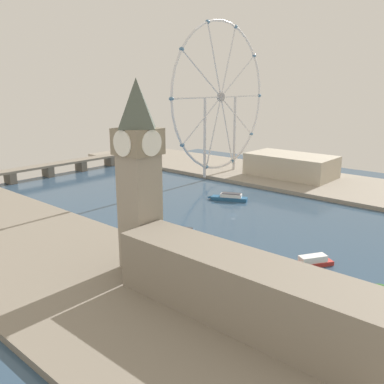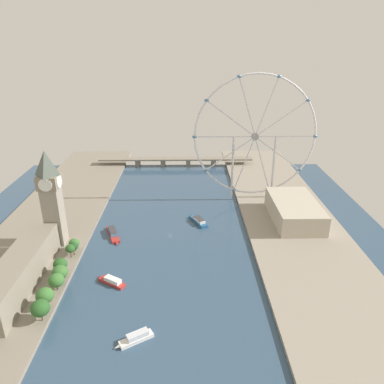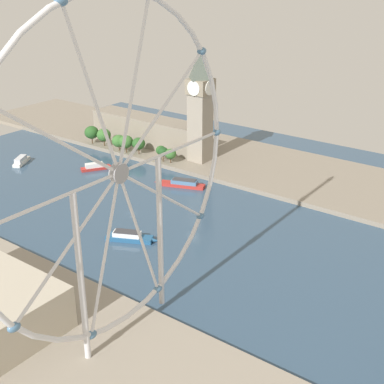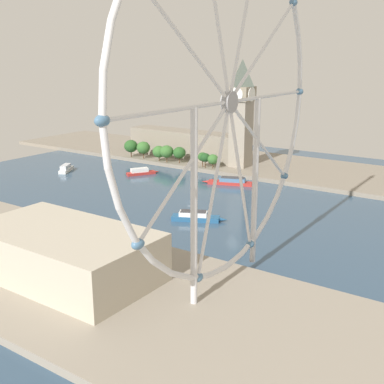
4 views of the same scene
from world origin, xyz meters
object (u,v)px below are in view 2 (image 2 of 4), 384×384
riverside_hall (294,210)px  tour_boat_3 (136,338)px  river_bridge (176,160)px  ferris_wheel (255,137)px  parliament_block (20,271)px  tour_boat_1 (113,233)px  tour_boat_0 (198,221)px  clock_tower (51,197)px  tour_boat_2 (112,281)px

riverside_hall → tour_boat_3: size_ratio=3.26×
river_bridge → ferris_wheel: bearing=-53.8°
riverside_hall → tour_boat_3: riverside_hall is taller
parliament_block → ferris_wheel: bearing=39.2°
river_bridge → tour_boat_1: bearing=-104.7°
tour_boat_0 → tour_boat_1: tour_boat_0 is taller
clock_tower → tour_boat_1: (43.55, 16.65, -43.28)m
riverside_hall → river_bridge: bearing=124.5°
riverside_hall → tour_boat_3: (-133.72, -149.94, -10.29)m
tour_boat_0 → river_bridge: bearing=-17.4°
river_bridge → tour_boat_0: river_bridge is taller
parliament_block → river_bridge: 290.81m
ferris_wheel → riverside_hall: ferris_wheel is taller
river_bridge → tour_boat_3: bearing=-92.6°
clock_tower → tour_boat_2: (55.92, -54.42, -43.37)m
clock_tower → tour_boat_0: clock_tower is taller
ferris_wheel → riverside_hall: (32.31, -54.69, -58.12)m
parliament_block → tour_boat_3: parliament_block is taller
river_bridge → tour_boat_1: river_bridge is taller
parliament_block → tour_boat_3: bearing=-30.2°
ferris_wheel → river_bridge: bearing=126.2°
clock_tower → parliament_block: 66.80m
parliament_block → tour_boat_2: parliament_block is taller
clock_tower → river_bridge: 236.79m
tour_boat_1 → tour_boat_2: size_ratio=1.50×
clock_tower → tour_boat_3: bearing=-53.7°
clock_tower → parliament_block: size_ratio=0.81×
tour_boat_1 → tour_boat_3: bearing=-4.5°
tour_boat_1 → tour_boat_3: tour_boat_3 is taller
tour_boat_0 → clock_tower: bearing=82.3°
ferris_wheel → tour_boat_0: size_ratio=4.51×
clock_tower → tour_boat_0: (121.89, 40.54, -43.22)m
riverside_hall → tour_boat_1: 172.69m
riverside_hall → tour_boat_3: 201.17m
tour_boat_2 → tour_boat_3: tour_boat_3 is taller
parliament_block → river_bridge: bearing=69.5°
tour_boat_1 → river_bridge: bearing=144.4°
parliament_block → tour_boat_1: 91.35m
clock_tower → ferris_wheel: size_ratio=0.62×
tour_boat_1 → tour_boat_2: bearing=-11.0°
tour_boat_1 → parliament_block: bearing=-54.5°
tour_boat_3 → river_bridge: bearing=-122.7°
clock_tower → ferris_wheel: ferris_wheel is taller
riverside_hall → river_bridge: riverside_hall is taller
tour_boat_0 → tour_boat_3: (-41.35, -150.01, 0.06)m
ferris_wheel → tour_boat_2: (-126.03, -149.57, -68.61)m
riverside_hall → tour_boat_1: bearing=-172.1°
tour_boat_2 → river_bridge: bearing=-66.5°
parliament_block → tour_boat_1: size_ratio=2.85×
parliament_block → riverside_hall: size_ratio=1.36×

